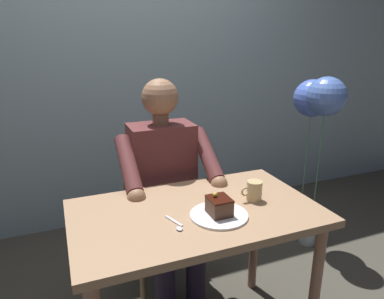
# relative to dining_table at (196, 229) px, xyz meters

# --- Properties ---
(cafe_rear_panel) EXTENTS (6.40, 0.12, 3.00)m
(cafe_rear_panel) POSITION_rel_dining_table_xyz_m (0.00, -1.51, 0.85)
(cafe_rear_panel) COLOR #97B1B9
(cafe_rear_panel) RESTS_ON ground
(dining_table) EXTENTS (1.10, 0.65, 0.76)m
(dining_table) POSITION_rel_dining_table_xyz_m (0.00, 0.00, 0.00)
(dining_table) COLOR #A17C5A
(dining_table) RESTS_ON ground
(chair) EXTENTS (0.42, 0.42, 0.91)m
(chair) POSITION_rel_dining_table_xyz_m (0.00, -0.61, -0.15)
(chair) COLOR #947B4E
(chair) RESTS_ON ground
(seated_person) EXTENTS (0.53, 0.58, 1.28)m
(seated_person) POSITION_rel_dining_table_xyz_m (-0.00, -0.44, 0.02)
(seated_person) COLOR brown
(seated_person) RESTS_ON ground
(dessert_plate) EXTENTS (0.25, 0.25, 0.01)m
(dessert_plate) POSITION_rel_dining_table_xyz_m (-0.07, 0.09, 0.11)
(dessert_plate) COLOR white
(dessert_plate) RESTS_ON dining_table
(cake_slice) EXTENTS (0.09, 0.10, 0.10)m
(cake_slice) POSITION_rel_dining_table_xyz_m (-0.07, 0.09, 0.15)
(cake_slice) COLOR #533424
(cake_slice) RESTS_ON dessert_plate
(coffee_cup) EXTENTS (0.11, 0.07, 0.10)m
(coffee_cup) POSITION_rel_dining_table_xyz_m (-0.29, 0.01, 0.15)
(coffee_cup) COLOR tan
(coffee_cup) RESTS_ON dining_table
(dessert_spoon) EXTENTS (0.05, 0.14, 0.01)m
(dessert_spoon) POSITION_rel_dining_table_xyz_m (0.13, 0.10, 0.10)
(dessert_spoon) COLOR silver
(dessert_spoon) RESTS_ON dining_table
(balloon_display) EXTENTS (0.28, 0.41, 1.26)m
(balloon_display) POSITION_rel_dining_table_xyz_m (-1.11, -0.54, 0.37)
(balloon_display) COLOR #B2C1C6
(balloon_display) RESTS_ON ground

